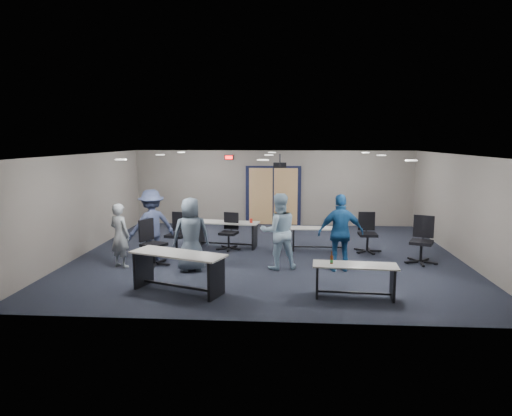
# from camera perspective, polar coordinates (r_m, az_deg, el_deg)

# --- Properties ---
(floor) EXTENTS (10.00, 10.00, 0.00)m
(floor) POSITION_cam_1_polar(r_m,az_deg,el_deg) (12.32, 1.47, -5.96)
(floor) COLOR black
(floor) RESTS_ON ground
(back_wall) EXTENTS (10.00, 0.04, 2.70)m
(back_wall) POSITION_cam_1_polar(r_m,az_deg,el_deg) (16.52, 2.18, 2.52)
(back_wall) COLOR slate
(back_wall) RESTS_ON floor
(front_wall) EXTENTS (10.00, 0.04, 2.70)m
(front_wall) POSITION_cam_1_polar(r_m,az_deg,el_deg) (7.63, 0.03, -4.60)
(front_wall) COLOR slate
(front_wall) RESTS_ON floor
(left_wall) EXTENTS (0.04, 9.00, 2.70)m
(left_wall) POSITION_cam_1_polar(r_m,az_deg,el_deg) (13.24, -20.66, 0.47)
(left_wall) COLOR slate
(left_wall) RESTS_ON floor
(right_wall) EXTENTS (0.04, 9.00, 2.70)m
(right_wall) POSITION_cam_1_polar(r_m,az_deg,el_deg) (12.85, 24.37, 0.02)
(right_wall) COLOR slate
(right_wall) RESTS_ON floor
(ceiling) EXTENTS (10.00, 9.00, 0.04)m
(ceiling) POSITION_cam_1_polar(r_m,az_deg,el_deg) (11.93, 1.52, 6.70)
(ceiling) COLOR white
(ceiling) RESTS_ON back_wall
(double_door) EXTENTS (2.00, 0.07, 2.20)m
(double_door) POSITION_cam_1_polar(r_m,az_deg,el_deg) (16.51, 2.17, 1.47)
(double_door) COLOR black
(double_door) RESTS_ON back_wall
(exit_sign) EXTENTS (0.32, 0.07, 0.18)m
(exit_sign) POSITION_cam_1_polar(r_m,az_deg,el_deg) (16.51, -3.40, 6.34)
(exit_sign) COLOR black
(exit_sign) RESTS_ON back_wall
(ceiling_projector) EXTENTS (0.35, 0.32, 0.37)m
(ceiling_projector) POSITION_cam_1_polar(r_m,az_deg,el_deg) (12.43, 3.01, 5.40)
(ceiling_projector) COLOR black
(ceiling_projector) RESTS_ON ceiling
(ceiling_can_lights) EXTENTS (6.24, 5.74, 0.02)m
(ceiling_can_lights) POSITION_cam_1_polar(r_m,az_deg,el_deg) (12.18, 1.57, 6.59)
(ceiling_can_lights) COLOR white
(ceiling_can_lights) RESTS_ON ceiling
(table_front_left) EXTENTS (2.10, 1.33, 0.81)m
(table_front_left) POSITION_cam_1_polar(r_m,az_deg,el_deg) (9.49, -9.69, -7.06)
(table_front_left) COLOR #ACA9A2
(table_front_left) RESTS_ON floor
(table_front_right) EXTENTS (1.67, 0.66, 0.91)m
(table_front_right) POSITION_cam_1_polar(r_m,az_deg,el_deg) (9.25, 12.19, -8.14)
(table_front_right) COLOR #ACA9A2
(table_front_right) RESTS_ON floor
(table_back_left) EXTENTS (1.89, 0.86, 0.86)m
(table_back_left) POSITION_cam_1_polar(r_m,az_deg,el_deg) (13.19, -3.59, -2.73)
(table_back_left) COLOR #ACA9A2
(table_back_left) RESTS_ON floor
(table_back_right) EXTENTS (1.58, 0.54, 0.64)m
(table_back_right) POSITION_cam_1_polar(r_m,az_deg,el_deg) (12.94, 7.82, -3.34)
(table_back_right) COLOR #ACA9A2
(table_back_right) RESTS_ON floor
(chair_back_a) EXTENTS (0.86, 0.86, 1.13)m
(chair_back_a) POSITION_cam_1_polar(r_m,az_deg,el_deg) (12.53, -9.93, -3.19)
(chair_back_a) COLOR black
(chair_back_a) RESTS_ON floor
(chair_back_b) EXTENTS (0.79, 0.79, 1.04)m
(chair_back_b) POSITION_cam_1_polar(r_m,az_deg,el_deg) (12.87, -3.45, -2.97)
(chair_back_b) COLOR black
(chair_back_b) RESTS_ON floor
(chair_back_d) EXTENTS (0.70, 0.70, 1.10)m
(chair_back_d) POSITION_cam_1_polar(r_m,az_deg,el_deg) (12.92, 13.80, -3.03)
(chair_back_d) COLOR black
(chair_back_d) RESTS_ON floor
(chair_loose_left) EXTENTS (0.96, 0.96, 1.14)m
(chair_loose_left) POSITION_cam_1_polar(r_m,az_deg,el_deg) (11.53, -12.65, -4.26)
(chair_loose_left) COLOR black
(chair_loose_left) RESTS_ON floor
(chair_loose_right) EXTENTS (0.99, 0.99, 1.19)m
(chair_loose_right) POSITION_cam_1_polar(r_m,az_deg,el_deg) (12.14, 20.00, -3.82)
(chair_loose_right) COLOR black
(chair_loose_right) RESTS_ON floor
(person_gray) EXTENTS (0.68, 0.59, 1.58)m
(person_gray) POSITION_cam_1_polar(r_m,az_deg,el_deg) (11.55, -16.66, -3.29)
(person_gray) COLOR #999FA7
(person_gray) RESTS_ON floor
(person_plaid) EXTENTS (0.97, 0.76, 1.75)m
(person_plaid) POSITION_cam_1_polar(r_m,az_deg,el_deg) (10.84, -8.13, -3.29)
(person_plaid) COLOR #4C5A68
(person_plaid) RESTS_ON floor
(person_lightblue) EXTENTS (1.03, 0.89, 1.83)m
(person_lightblue) POSITION_cam_1_polar(r_m,az_deg,el_deg) (10.92, 2.84, -2.92)
(person_lightblue) COLOR #B3D5ED
(person_lightblue) RESTS_ON floor
(person_navy) EXTENTS (1.11, 0.56, 1.83)m
(person_navy) POSITION_cam_1_polar(r_m,az_deg,el_deg) (10.91, 10.55, -3.07)
(person_navy) COLOR navy
(person_navy) RESTS_ON floor
(person_back) EXTENTS (1.36, 1.23, 1.83)m
(person_back) POSITION_cam_1_polar(r_m,az_deg,el_deg) (12.00, -12.90, -2.08)
(person_back) COLOR #3A4569
(person_back) RESTS_ON floor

